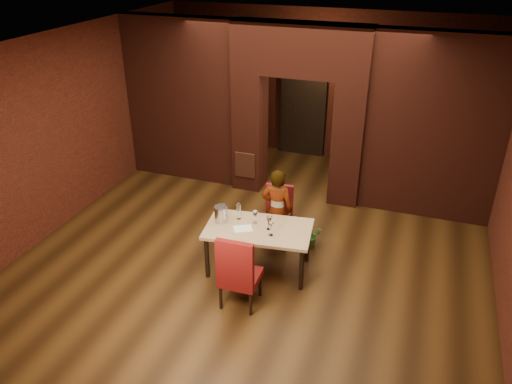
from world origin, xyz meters
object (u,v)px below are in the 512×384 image
chair_near (240,269)px  potted_plant (310,234)px  person_seated (277,210)px  wine_bucket (221,214)px  wine_glass_a (255,217)px  dining_table (258,248)px  wine_glass_b (269,223)px  wine_glass_c (271,229)px  water_bottle (239,211)px  chair_far (277,217)px

chair_near → potted_plant: size_ratio=2.66×
person_seated → wine_bucket: person_seated is taller
chair_near → potted_plant: bearing=-110.1°
wine_glass_a → dining_table: bearing=-50.0°
chair_near → wine_glass_b: 0.88m
wine_bucket → potted_plant: bearing=37.0°
wine_glass_a → wine_glass_c: wine_glass_c is taller
dining_table → person_seated: person_seated is taller
person_seated → chair_near: bearing=84.4°
wine_glass_b → potted_plant: wine_glass_b is taller
water_bottle → chair_near: bearing=-67.7°
person_seated → wine_glass_b: (0.08, -0.64, 0.14)m
wine_glass_b → chair_far: bearing=98.4°
dining_table → wine_glass_b: bearing=-0.4°
person_seated → chair_far: bearing=-78.3°
chair_near → wine_bucket: 1.05m
wine_glass_a → chair_far: bearing=78.0°
person_seated → wine_glass_a: 0.59m
wine_glass_a → water_bottle: water_bottle is taller
potted_plant → wine_glass_b: bearing=-116.4°
potted_plant → water_bottle: bearing=-142.5°
wine_glass_b → wine_glass_c: (0.07, -0.15, -0.00)m
chair_far → wine_bucket: 1.05m
person_seated → wine_glass_b: bearing=93.5°
dining_table → chair_near: chair_near is taller
wine_bucket → chair_near: bearing=-52.8°
chair_near → person_seated: (0.05, 1.47, 0.13)m
dining_table → wine_glass_c: size_ratio=7.49×
chair_near → wine_glass_a: (-0.12, 0.92, 0.26)m
person_seated → potted_plant: person_seated is taller
person_seated → water_bottle: 0.69m
wine_glass_b → dining_table: bearing=-172.9°
wine_glass_a → wine_glass_c: 0.40m
chair_far → person_seated: 0.23m
chair_far → wine_glass_c: (0.18, -0.89, 0.33)m
wine_bucket → water_bottle: (0.22, 0.15, 0.01)m
wine_glass_c → chair_far: bearing=101.4°
chair_near → wine_glass_b: (0.13, 0.83, 0.27)m
dining_table → wine_bucket: wine_bucket is taller
chair_far → wine_glass_a: bearing=-108.3°
wine_glass_b → wine_bucket: wine_bucket is taller
chair_near → wine_glass_a: bearing=-84.5°
wine_glass_a → water_bottle: size_ratio=0.73×
person_seated → wine_glass_c: 0.81m
dining_table → wine_glass_c: (0.23, -0.13, 0.46)m
dining_table → potted_plant: bearing=49.0°
wine_glass_a → chair_near: bearing=-82.6°
wine_glass_a → water_bottle: bearing=171.5°
chair_near → wine_glass_c: 0.76m
wine_bucket → potted_plant: (1.17, 0.88, -0.63)m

